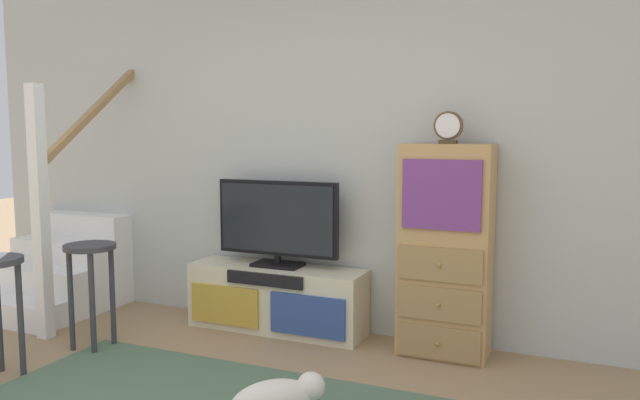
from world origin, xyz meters
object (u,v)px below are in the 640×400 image
bar_stool_far (91,271)px  television (277,221)px  media_console (276,299)px  desk_clock (448,127)px  dog (278,399)px  side_cabinet (445,251)px

bar_stool_far → television: bearing=40.6°
media_console → bar_stool_far: 1.31m
media_console → desk_clock: bearing=-0.2°
dog → television: bearing=117.1°
desk_clock → side_cabinet: bearing=100.0°
media_console → bar_stool_far: bearing=-140.2°
bar_stool_far → media_console: bearing=39.8°
side_cabinet → dog: side_cabinet is taller
television → bar_stool_far: size_ratio=1.33×
media_console → dog: bearing=-62.4°
television → bar_stool_far: 1.33m
television → dog: 1.62m
bar_stool_far → desk_clock: bearing=20.1°
side_cabinet → media_console: bearing=-179.5°
side_cabinet → dog: 1.52m
media_console → desk_clock: (1.24, -0.00, 1.26)m
side_cabinet → desk_clock: 0.80m
media_console → dog: size_ratio=2.94×
media_console → desk_clock: size_ratio=6.47×
media_console → dog: 1.44m
media_console → dog: media_console is taller
television → side_cabinet: 1.25m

